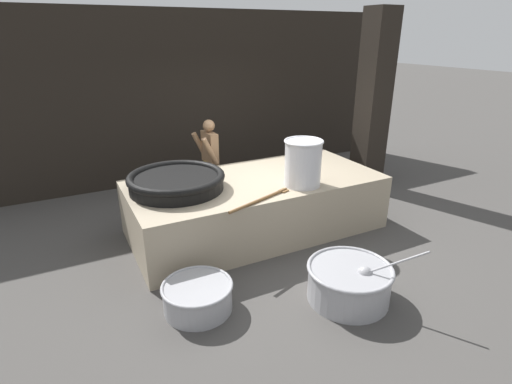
{
  "coord_description": "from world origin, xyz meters",
  "views": [
    {
      "loc": [
        -2.57,
        -4.98,
        2.87
      ],
      "look_at": [
        0.0,
        0.0,
        0.63
      ],
      "focal_mm": 28.0,
      "sensor_mm": 36.0,
      "label": 1
    }
  ],
  "objects_px": {
    "cook": "(210,158)",
    "prep_bowl_vegetables": "(349,281)",
    "giant_wok_near": "(176,181)",
    "prep_bowl_meat": "(198,296)",
    "stock_pot": "(303,162)"
  },
  "relations": [
    {
      "from": "cook",
      "to": "prep_bowl_vegetables",
      "type": "relative_size",
      "value": 1.34
    },
    {
      "from": "prep_bowl_vegetables",
      "to": "giant_wok_near",
      "type": "bearing_deg",
      "value": 120.93
    },
    {
      "from": "cook",
      "to": "prep_bowl_meat",
      "type": "bearing_deg",
      "value": 63.28
    },
    {
      "from": "cook",
      "to": "prep_bowl_meat",
      "type": "relative_size",
      "value": 1.88
    },
    {
      "from": "giant_wok_near",
      "to": "prep_bowl_meat",
      "type": "height_order",
      "value": "giant_wok_near"
    },
    {
      "from": "stock_pot",
      "to": "prep_bowl_meat",
      "type": "xyz_separation_m",
      "value": [
        -1.94,
        -0.92,
        -1.0
      ]
    },
    {
      "from": "stock_pot",
      "to": "cook",
      "type": "bearing_deg",
      "value": 109.4
    },
    {
      "from": "stock_pot",
      "to": "prep_bowl_meat",
      "type": "height_order",
      "value": "stock_pot"
    },
    {
      "from": "giant_wok_near",
      "to": "prep_bowl_vegetables",
      "type": "xyz_separation_m",
      "value": [
        1.31,
        -2.19,
        -0.72
      ]
    },
    {
      "from": "prep_bowl_meat",
      "to": "cook",
      "type": "bearing_deg",
      "value": 65.94
    },
    {
      "from": "prep_bowl_vegetables",
      "to": "prep_bowl_meat",
      "type": "xyz_separation_m",
      "value": [
        -1.6,
        0.61,
        -0.06
      ]
    },
    {
      "from": "cook",
      "to": "prep_bowl_vegetables",
      "type": "bearing_deg",
      "value": 92.85
    },
    {
      "from": "giant_wok_near",
      "to": "prep_bowl_vegetables",
      "type": "height_order",
      "value": "giant_wok_near"
    },
    {
      "from": "stock_pot",
      "to": "prep_bowl_meat",
      "type": "distance_m",
      "value": 2.37
    },
    {
      "from": "cook",
      "to": "giant_wok_near",
      "type": "bearing_deg",
      "value": 49.8
    }
  ]
}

